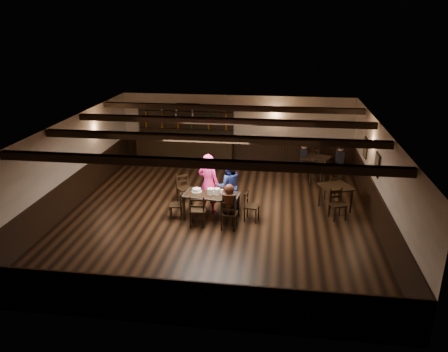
# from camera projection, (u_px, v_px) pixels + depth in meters

# --- Properties ---
(ground) EXTENTS (10.00, 10.00, 0.00)m
(ground) POSITION_uv_depth(u_px,v_px,m) (218.00, 215.00, 12.92)
(ground) COLOR black
(ground) RESTS_ON ground
(room_shell) EXTENTS (9.02, 10.02, 2.71)m
(room_shell) POSITION_uv_depth(u_px,v_px,m) (218.00, 158.00, 12.36)
(room_shell) COLOR beige
(room_shell) RESTS_ON ground
(dining_table) EXTENTS (1.65, 0.98, 0.75)m
(dining_table) POSITION_uv_depth(u_px,v_px,m) (211.00, 197.00, 12.48)
(dining_table) COLOR black
(dining_table) RESTS_ON ground
(chair_near_left) EXTENTS (0.46, 0.44, 0.93)m
(chair_near_left) POSITION_uv_depth(u_px,v_px,m) (197.00, 209.00, 12.02)
(chair_near_left) COLOR black
(chair_near_left) RESTS_ON ground
(chair_near_right) EXTENTS (0.45, 0.43, 0.90)m
(chair_near_right) POSITION_uv_depth(u_px,v_px,m) (229.00, 212.00, 11.85)
(chair_near_right) COLOR black
(chair_near_right) RESTS_ON ground
(chair_end_left) EXTENTS (0.41, 0.42, 0.81)m
(chair_end_left) POSITION_uv_depth(u_px,v_px,m) (178.00, 203.00, 12.57)
(chair_end_left) COLOR black
(chair_end_left) RESTS_ON ground
(chair_end_right) EXTENTS (0.45, 0.46, 0.87)m
(chair_end_right) POSITION_uv_depth(u_px,v_px,m) (249.00, 204.00, 12.43)
(chair_end_right) COLOR black
(chair_end_right) RESTS_ON ground
(chair_far_pushed) EXTENTS (0.58, 0.58, 0.91)m
(chair_far_pushed) POSITION_uv_depth(u_px,v_px,m) (184.00, 185.00, 13.71)
(chair_far_pushed) COLOR black
(chair_far_pushed) RESTS_ON ground
(woman_pink) EXTENTS (0.76, 0.62, 1.80)m
(woman_pink) POSITION_uv_depth(u_px,v_px,m) (208.00, 183.00, 12.86)
(woman_pink) COLOR #DF307B
(woman_pink) RESTS_ON ground
(man_blue) EXTENTS (0.97, 0.87, 1.64)m
(man_blue) POSITION_uv_depth(u_px,v_px,m) (228.00, 186.00, 12.90)
(man_blue) COLOR navy
(man_blue) RESTS_ON ground
(seated_person) EXTENTS (0.36, 0.54, 0.88)m
(seated_person) POSITION_uv_depth(u_px,v_px,m) (229.00, 200.00, 11.79)
(seated_person) COLOR black
(seated_person) RESTS_ON ground
(cake) EXTENTS (0.30, 0.30, 0.10)m
(cake) POSITION_uv_depth(u_px,v_px,m) (197.00, 190.00, 12.63)
(cake) COLOR white
(cake) RESTS_ON dining_table
(plate_stack_a) EXTENTS (0.20, 0.20, 0.18)m
(plate_stack_a) POSITION_uv_depth(u_px,v_px,m) (211.00, 191.00, 12.41)
(plate_stack_a) COLOR white
(plate_stack_a) RESTS_ON dining_table
(plate_stack_b) EXTENTS (0.16, 0.16, 0.19)m
(plate_stack_b) POSITION_uv_depth(u_px,v_px,m) (217.00, 192.00, 12.38)
(plate_stack_b) COLOR white
(plate_stack_b) RESTS_ON dining_table
(tea_light) EXTENTS (0.05, 0.05, 0.06)m
(tea_light) POSITION_uv_depth(u_px,v_px,m) (215.00, 192.00, 12.52)
(tea_light) COLOR #A5A8AD
(tea_light) RESTS_ON dining_table
(salt_shaker) EXTENTS (0.04, 0.04, 0.09)m
(salt_shaker) POSITION_uv_depth(u_px,v_px,m) (224.00, 195.00, 12.31)
(salt_shaker) COLOR silver
(salt_shaker) RESTS_ON dining_table
(pepper_shaker) EXTENTS (0.03, 0.03, 0.08)m
(pepper_shaker) POSITION_uv_depth(u_px,v_px,m) (226.00, 196.00, 12.25)
(pepper_shaker) COLOR #A5A8AD
(pepper_shaker) RESTS_ON dining_table
(drink_glass) EXTENTS (0.07, 0.07, 0.12)m
(drink_glass) POSITION_uv_depth(u_px,v_px,m) (222.00, 191.00, 12.51)
(drink_glass) COLOR silver
(drink_glass) RESTS_ON dining_table
(menu_red) EXTENTS (0.31, 0.27, 0.00)m
(menu_red) POSITION_uv_depth(u_px,v_px,m) (227.00, 197.00, 12.26)
(menu_red) COLOR maroon
(menu_red) RESTS_ON dining_table
(menu_blue) EXTENTS (0.30, 0.22, 0.00)m
(menu_blue) POSITION_uv_depth(u_px,v_px,m) (232.00, 195.00, 12.42)
(menu_blue) COLOR #0F1C4B
(menu_blue) RESTS_ON dining_table
(bar_counter) EXTENTS (4.00, 0.70, 2.20)m
(bar_counter) POSITION_uv_depth(u_px,v_px,m) (185.00, 145.00, 17.32)
(bar_counter) COLOR black
(bar_counter) RESTS_ON ground
(back_table_a) EXTENTS (1.09, 1.09, 0.75)m
(back_table_a) POSITION_uv_depth(u_px,v_px,m) (336.00, 189.00, 13.08)
(back_table_a) COLOR black
(back_table_a) RESTS_ON ground
(back_table_b) EXTENTS (1.16, 1.16, 0.75)m
(back_table_b) POSITION_uv_depth(u_px,v_px,m) (317.00, 160.00, 15.76)
(back_table_b) COLOR black
(back_table_b) RESTS_ON ground
(bg_patron_left) EXTENTS (0.23, 0.37, 0.76)m
(bg_patron_left) POSITION_uv_depth(u_px,v_px,m) (304.00, 153.00, 15.93)
(bg_patron_left) COLOR black
(bg_patron_left) RESTS_ON ground
(bg_patron_right) EXTENTS (0.25, 0.38, 0.76)m
(bg_patron_right) POSITION_uv_depth(u_px,v_px,m) (340.00, 155.00, 15.65)
(bg_patron_right) COLOR black
(bg_patron_right) RESTS_ON ground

